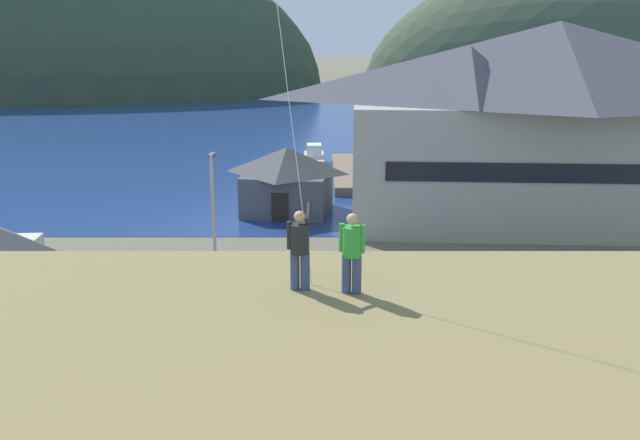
# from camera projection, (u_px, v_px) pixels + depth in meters

# --- Properties ---
(ground_plane) EXTENTS (600.00, 600.00, 0.00)m
(ground_plane) POSITION_uv_depth(u_px,v_px,m) (343.00, 393.00, 23.09)
(ground_plane) COLOR #66604C
(parking_lot_pad) EXTENTS (40.00, 20.00, 0.10)m
(parking_lot_pad) POSITION_uv_depth(u_px,v_px,m) (338.00, 329.00, 27.90)
(parking_lot_pad) COLOR slate
(parking_lot_pad) RESTS_ON ground
(bay_water) EXTENTS (360.00, 84.00, 0.03)m
(bay_water) POSITION_uv_depth(u_px,v_px,m) (324.00, 134.00, 80.87)
(bay_water) COLOR navy
(bay_water) RESTS_ON ground
(far_hill_center_saddle) EXTENTS (92.90, 46.92, 52.74)m
(far_hill_center_saddle) POSITION_uv_depth(u_px,v_px,m) (588.00, 90.00, 138.69)
(far_hill_center_saddle) COLOR #3D4C38
(far_hill_center_saddle) RESTS_ON ground
(harbor_lodge) EXTENTS (26.73, 13.23, 12.42)m
(harbor_lodge) POSITION_uv_depth(u_px,v_px,m) (550.00, 118.00, 42.21)
(harbor_lodge) COLOR #999E99
(harbor_lodge) RESTS_ON ground
(storage_shed_waterside) EXTENTS (6.67, 6.19, 4.44)m
(storage_shed_waterside) POSITION_uv_depth(u_px,v_px,m) (285.00, 179.00, 45.26)
(storage_shed_waterside) COLOR #474C56
(storage_shed_waterside) RESTS_ON ground
(wharf_dock) EXTENTS (3.20, 14.40, 0.70)m
(wharf_dock) POSITION_uv_depth(u_px,v_px,m) (349.00, 173.00, 56.98)
(wharf_dock) COLOR #70604C
(wharf_dock) RESTS_ON ground
(moored_boat_wharfside) EXTENTS (1.89, 5.69, 2.16)m
(moored_boat_wharfside) POSITION_uv_depth(u_px,v_px,m) (311.00, 160.00, 60.76)
(moored_boat_wharfside) COLOR #A8A399
(moored_boat_wharfside) RESTS_ON ground
(moored_boat_outer_mooring) EXTENTS (3.34, 8.37, 2.16)m
(moored_boat_outer_mooring) POSITION_uv_depth(u_px,v_px,m) (389.00, 161.00, 60.24)
(moored_boat_outer_mooring) COLOR silver
(moored_boat_outer_mooring) RESTS_ON ground
(parked_car_front_row_silver) EXTENTS (4.29, 2.22, 1.82)m
(parked_car_front_row_silver) POSITION_uv_depth(u_px,v_px,m) (354.00, 283.00, 30.14)
(parked_car_front_row_silver) COLOR navy
(parked_car_front_row_silver) RESTS_ON parking_lot_pad
(parked_car_mid_row_near) EXTENTS (4.33, 2.33, 1.82)m
(parked_car_mid_row_near) POSITION_uv_depth(u_px,v_px,m) (593.00, 362.00, 22.99)
(parked_car_mid_row_near) COLOR black
(parked_car_mid_row_near) RESTS_ON parking_lot_pad
(parked_car_back_row_left) EXTENTS (4.35, 2.37, 1.82)m
(parked_car_back_row_left) POSITION_uv_depth(u_px,v_px,m) (635.00, 294.00, 28.95)
(parked_car_back_row_left) COLOR #236633
(parked_car_back_row_left) RESTS_ON parking_lot_pad
(parked_car_corner_spot) EXTENTS (4.23, 2.12, 1.82)m
(parked_car_corner_spot) POSITION_uv_depth(u_px,v_px,m) (176.00, 299.00, 28.30)
(parked_car_corner_spot) COLOR black
(parked_car_corner_spot) RESTS_ON parking_lot_pad
(parked_car_front_row_red) EXTENTS (4.23, 2.12, 1.82)m
(parked_car_front_row_red) POSITION_uv_depth(u_px,v_px,m) (232.00, 366.00, 22.71)
(parked_car_front_row_red) COLOR #236633
(parked_car_front_row_red) RESTS_ON parking_lot_pad
(parked_car_mid_row_center) EXTENTS (4.33, 2.32, 1.82)m
(parked_car_mid_row_center) POSITION_uv_depth(u_px,v_px,m) (384.00, 370.00, 22.43)
(parked_car_mid_row_center) COLOR red
(parked_car_mid_row_center) RESTS_ON parking_lot_pad
(parking_light_pole) EXTENTS (0.24, 0.78, 6.22)m
(parking_light_pole) POSITION_uv_depth(u_px,v_px,m) (211.00, 208.00, 32.24)
(parking_light_pole) COLOR #ADADB2
(parking_light_pole) RESTS_ON parking_lot_pad
(person_kite_flyer) EXTENTS (0.54, 0.65, 1.86)m
(person_kite_flyer) POSITION_uv_depth(u_px,v_px,m) (297.00, 247.00, 14.33)
(person_kite_flyer) COLOR #384770
(person_kite_flyer) RESTS_ON grassy_hill_foreground
(person_companion) EXTENTS (0.54, 0.40, 1.74)m
(person_companion) POSITION_uv_depth(u_px,v_px,m) (349.00, 251.00, 14.14)
(person_companion) COLOR #384770
(person_companion) RESTS_ON grassy_hill_foreground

